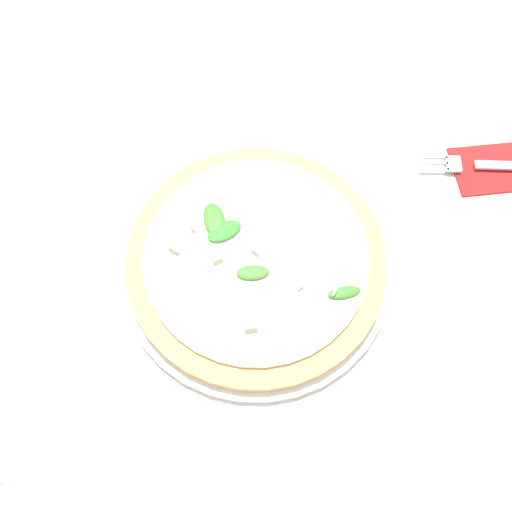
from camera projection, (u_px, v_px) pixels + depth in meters
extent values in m
plane|color=silver|center=(237.00, 252.00, 0.61)|extent=(6.00, 6.00, 0.00)
cylinder|color=white|center=(256.00, 264.00, 0.60)|extent=(0.33, 0.33, 0.01)
cylinder|color=tan|center=(256.00, 259.00, 0.59)|extent=(0.31, 0.31, 0.02)
cylinder|color=silver|center=(256.00, 255.00, 0.58)|extent=(0.26, 0.26, 0.01)
ellipsoid|color=#3A7B2A|center=(344.00, 293.00, 0.55)|extent=(0.04, 0.03, 0.01)
ellipsoid|color=#3C792D|center=(214.00, 220.00, 0.59)|extent=(0.04, 0.05, 0.01)
ellipsoid|color=#3F7A2E|center=(253.00, 273.00, 0.56)|extent=(0.04, 0.03, 0.01)
ellipsoid|color=#32812B|center=(224.00, 231.00, 0.58)|extent=(0.05, 0.04, 0.01)
cube|color=beige|center=(218.00, 258.00, 0.56)|extent=(0.01, 0.01, 0.01)
cube|color=beige|center=(251.00, 327.00, 0.53)|extent=(0.02, 0.01, 0.01)
cube|color=beige|center=(335.00, 292.00, 0.55)|extent=(0.01, 0.01, 0.00)
cube|color=beige|center=(192.00, 225.00, 0.58)|extent=(0.01, 0.01, 0.01)
cube|color=beige|center=(255.00, 250.00, 0.57)|extent=(0.01, 0.01, 0.01)
cube|color=beige|center=(301.00, 286.00, 0.55)|extent=(0.01, 0.01, 0.00)
cube|color=beige|center=(173.00, 247.00, 0.57)|extent=(0.01, 0.01, 0.01)
cube|color=#B21E1E|center=(497.00, 168.00, 0.66)|extent=(0.13, 0.10, 0.01)
cube|color=silver|center=(453.00, 164.00, 0.66)|extent=(0.02, 0.03, 0.00)
cube|color=silver|center=(433.00, 158.00, 0.66)|extent=(0.04, 0.01, 0.00)
cube|color=silver|center=(434.00, 163.00, 0.66)|extent=(0.04, 0.01, 0.00)
cube|color=silver|center=(435.00, 169.00, 0.65)|extent=(0.04, 0.01, 0.00)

